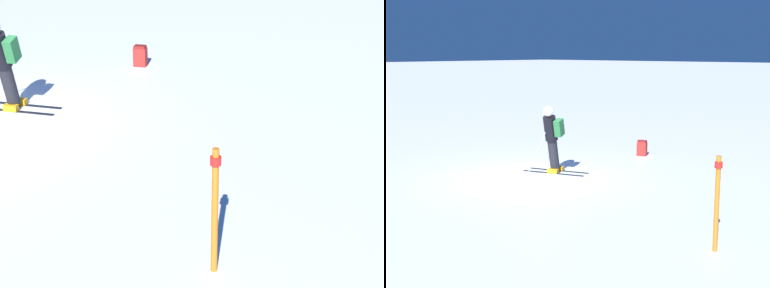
# 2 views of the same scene
# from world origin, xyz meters

# --- Properties ---
(skier) EXTENTS (1.30, 1.86, 1.91)m
(skier) POSITION_xyz_m (-0.59, 0.11, 1.06)
(skier) COLOR black
(skier) RESTS_ON ground
(spare_backpack) EXTENTS (0.31, 0.36, 0.50)m
(spare_backpack) POSITION_xyz_m (-4.39, 0.41, 0.24)
(spare_backpack) COLOR #AD231E
(spare_backpack) RESTS_ON ground
(trail_marker) EXTENTS (0.13, 0.13, 1.63)m
(trail_marker) POSITION_xyz_m (1.67, 6.13, 0.91)
(trail_marker) COLOR orange
(trail_marker) RESTS_ON ground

